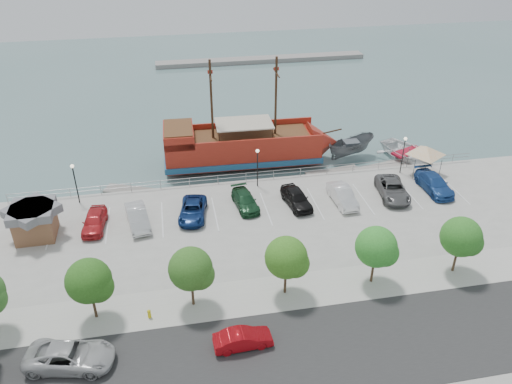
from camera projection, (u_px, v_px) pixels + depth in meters
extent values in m
plane|color=slate|center=(270.00, 229.00, 47.42)|extent=(160.00, 160.00, 0.00)
cube|color=#292929|center=(320.00, 351.00, 33.38)|extent=(100.00, 8.00, 0.04)
cube|color=#ADAAA1|center=(297.00, 291.00, 38.45)|extent=(100.00, 4.00, 0.05)
cylinder|color=gray|center=(255.00, 172.00, 53.03)|extent=(50.00, 0.06, 0.06)
cylinder|color=gray|center=(255.00, 176.00, 53.23)|extent=(50.00, 0.06, 0.06)
cube|color=gray|center=(261.00, 60.00, 95.32)|extent=(40.00, 3.00, 0.80)
cube|color=#A22517|center=(242.00, 148.00, 57.84)|extent=(17.77, 5.97, 2.86)
cube|color=navy|center=(242.00, 155.00, 58.32)|extent=(18.11, 6.31, 0.66)
cone|color=#A22517|center=(323.00, 142.00, 59.17)|extent=(3.66, 5.38, 5.29)
cube|color=#A22517|center=(179.00, 135.00, 55.74)|extent=(3.45, 5.59, 1.54)
cube|color=brown|center=(178.00, 128.00, 55.32)|extent=(3.22, 5.15, 0.13)
cube|color=brown|center=(247.00, 136.00, 57.16)|extent=(14.45, 5.22, 0.17)
cube|color=#A22517|center=(239.00, 125.00, 59.16)|extent=(17.63, 0.68, 0.77)
cube|color=#A22517|center=(245.00, 143.00, 54.67)|extent=(17.63, 0.68, 0.77)
cylinder|color=#382111|center=(276.00, 97.00, 55.34)|extent=(0.27, 0.27, 9.04)
cylinder|color=#382111|center=(211.00, 101.00, 54.36)|extent=(0.27, 0.27, 9.04)
cylinder|color=#382111|center=(276.00, 73.00, 53.93)|extent=(0.24, 3.31, 0.15)
cylinder|color=#382111|center=(210.00, 76.00, 52.95)|extent=(0.24, 3.31, 0.15)
cube|color=beige|center=(244.00, 123.00, 56.30)|extent=(6.50, 4.35, 0.13)
cylinder|color=#382111|center=(330.00, 132.00, 58.60)|extent=(2.75, 0.25, 0.65)
imported|color=slate|center=(351.00, 149.00, 59.64)|extent=(6.71, 4.08, 2.43)
imported|color=white|center=(408.00, 154.00, 59.37)|extent=(7.61, 8.86, 1.55)
cube|color=slate|center=(133.00, 192.00, 53.05)|extent=(6.37, 4.01, 0.35)
cube|color=gray|center=(333.00, 173.00, 56.59)|extent=(6.45, 2.62, 0.36)
cube|color=gray|center=(385.00, 168.00, 57.57)|extent=(7.71, 3.66, 0.42)
cube|color=brown|center=(36.00, 225.00, 44.12)|extent=(3.32, 3.32, 2.39)
cube|color=slate|center=(32.00, 211.00, 43.37)|extent=(3.77, 3.77, 0.76)
cylinder|color=slate|center=(408.00, 158.00, 55.54)|extent=(0.09, 0.09, 2.33)
cylinder|color=slate|center=(433.00, 158.00, 55.44)|extent=(0.09, 0.09, 2.33)
cylinder|color=slate|center=(414.00, 169.00, 53.17)|extent=(0.09, 0.09, 2.33)
cylinder|color=slate|center=(440.00, 170.00, 53.07)|extent=(0.09, 0.09, 2.33)
pyramid|color=silver|center=(427.00, 146.00, 53.25)|extent=(5.35, 5.35, 0.95)
imported|color=#B1B1B1|center=(70.00, 356.00, 31.99)|extent=(6.06, 3.67, 1.57)
imported|color=#A80B12|center=(243.00, 339.00, 33.41)|extent=(4.05, 1.58, 1.31)
cylinder|color=gold|center=(149.00, 315.00, 35.85)|extent=(0.24, 0.24, 0.60)
sphere|color=gold|center=(149.00, 311.00, 35.68)|extent=(0.26, 0.26, 0.26)
cylinder|color=black|center=(76.00, 185.00, 48.53)|extent=(0.12, 0.12, 4.00)
sphere|color=#FFF2CC|center=(72.00, 166.00, 47.46)|extent=(0.36, 0.36, 0.36)
cylinder|color=black|center=(257.00, 169.00, 51.39)|extent=(0.12, 0.12, 4.00)
sphere|color=#FFF2CC|center=(258.00, 151.00, 50.32)|extent=(0.36, 0.36, 0.36)
cylinder|color=black|center=(403.00, 156.00, 53.93)|extent=(0.12, 0.12, 4.00)
sphere|color=#FFF2CC|center=(406.00, 139.00, 52.86)|extent=(0.36, 0.36, 0.36)
cylinder|color=#473321|center=(94.00, 306.00, 35.51)|extent=(0.20, 0.20, 2.20)
sphere|color=#255317|center=(89.00, 281.00, 34.34)|extent=(3.20, 3.20, 3.20)
sphere|color=#255317|center=(98.00, 287.00, 34.39)|extent=(2.20, 2.20, 2.20)
cylinder|color=#473321|center=(193.00, 293.00, 36.63)|extent=(0.20, 0.20, 2.20)
sphere|color=#2B561C|center=(191.00, 269.00, 35.45)|extent=(3.20, 3.20, 3.20)
sphere|color=#2B561C|center=(200.00, 275.00, 35.50)|extent=(2.20, 2.20, 2.20)
cylinder|color=#473321|center=(285.00, 281.00, 37.74)|extent=(0.20, 0.20, 2.20)
sphere|color=#33671B|center=(286.00, 257.00, 36.57)|extent=(3.20, 3.20, 3.20)
sphere|color=#33671B|center=(295.00, 263.00, 36.61)|extent=(2.20, 2.20, 2.20)
cylinder|color=#473321|center=(373.00, 270.00, 38.85)|extent=(0.20, 0.20, 2.20)
sphere|color=#2C7926|center=(376.00, 247.00, 37.68)|extent=(3.20, 3.20, 3.20)
sphere|color=#2C7926|center=(385.00, 252.00, 37.72)|extent=(2.20, 2.20, 2.20)
cylinder|color=#473321|center=(455.00, 260.00, 39.96)|extent=(0.20, 0.20, 2.20)
sphere|color=#29661F|center=(461.00, 237.00, 38.79)|extent=(3.20, 3.20, 3.20)
sphere|color=#29661F|center=(469.00, 242.00, 38.83)|extent=(2.20, 2.20, 2.20)
imported|color=red|center=(94.00, 221.00, 45.38)|extent=(2.26, 4.77, 1.58)
imported|color=silver|center=(138.00, 217.00, 45.81)|extent=(2.58, 5.18, 1.63)
imported|color=navy|center=(193.00, 210.00, 47.05)|extent=(3.23, 5.46, 1.42)
imported|color=#194325|center=(245.00, 201.00, 48.58)|extent=(2.53, 4.96, 1.38)
imported|color=black|center=(296.00, 198.00, 48.77)|extent=(2.64, 5.06, 1.65)
imported|color=silver|center=(343.00, 196.00, 49.17)|extent=(1.95, 4.96, 1.61)
imported|color=#5C5C5C|center=(393.00, 189.00, 50.26)|extent=(3.46, 6.00, 1.57)
imported|color=#20478D|center=(434.00, 184.00, 51.24)|extent=(2.40, 5.61, 1.61)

